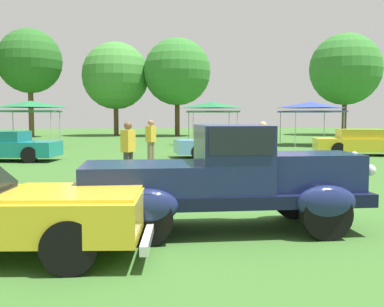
% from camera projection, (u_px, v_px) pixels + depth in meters
% --- Properties ---
extents(ground_plane, '(120.00, 120.00, 0.00)m').
position_uv_depth(ground_plane, '(229.00, 225.00, 7.81)').
color(ground_plane, '#386628').
extents(feature_pickup_truck, '(4.57, 1.84, 1.70)m').
position_uv_depth(feature_pickup_truck, '(227.00, 177.00, 7.36)').
color(feature_pickup_truck, black).
rests_on(feature_pickup_truck, ground_plane).
extents(show_car_teal, '(4.25, 2.30, 1.22)m').
position_uv_depth(show_car_teal, '(7.00, 146.00, 18.70)').
color(show_car_teal, teal).
rests_on(show_car_teal, ground_plane).
extents(show_car_skyblue, '(4.33, 1.96, 1.22)m').
position_uv_depth(show_car_skyblue, '(223.00, 144.00, 20.32)').
color(show_car_skyblue, '#669EDB').
rests_on(show_car_skyblue, ground_plane).
extents(show_car_yellow, '(4.67, 2.53, 1.22)m').
position_uv_depth(show_car_yellow, '(363.00, 143.00, 21.36)').
color(show_car_yellow, yellow).
rests_on(show_car_yellow, ground_plane).
extents(spectator_near_truck, '(0.40, 0.47, 1.69)m').
position_uv_depth(spectator_near_truck, '(128.00, 150.00, 12.58)').
color(spectator_near_truck, '#383838').
rests_on(spectator_near_truck, ground_plane).
extents(spectator_between_cars, '(0.41, 0.47, 1.69)m').
position_uv_depth(spectator_between_cars, '(151.00, 141.00, 17.30)').
color(spectator_between_cars, '#7F7056').
rests_on(spectator_between_cars, ground_plane).
extents(spectator_by_row, '(0.45, 0.46, 1.69)m').
position_uv_depth(spectator_by_row, '(263.00, 149.00, 12.81)').
color(spectator_by_row, '#9E998E').
rests_on(spectator_by_row, ground_plane).
extents(canopy_tent_left_field, '(3.12, 3.12, 2.71)m').
position_uv_depth(canopy_tent_left_field, '(31.00, 106.00, 26.67)').
color(canopy_tent_left_field, '#B7B7BC').
rests_on(canopy_tent_left_field, ground_plane).
extents(canopy_tent_center_field, '(2.98, 2.98, 2.71)m').
position_uv_depth(canopy_tent_center_field, '(212.00, 106.00, 28.75)').
color(canopy_tent_center_field, '#B7B7BC').
rests_on(canopy_tent_center_field, ground_plane).
extents(canopy_tent_right_field, '(3.31, 3.31, 2.71)m').
position_uv_depth(canopy_tent_right_field, '(311.00, 106.00, 28.57)').
color(canopy_tent_right_field, '#B7B7BC').
rests_on(canopy_tent_right_field, ground_plane).
extents(treeline_mid_left, '(5.47, 5.47, 9.24)m').
position_uv_depth(treeline_mid_left, '(30.00, 61.00, 39.17)').
color(treeline_mid_left, brown).
rests_on(treeline_mid_left, ground_plane).
extents(treeline_center, '(6.16, 6.16, 8.60)m').
position_uv_depth(treeline_center, '(116.00, 76.00, 42.23)').
color(treeline_center, brown).
rests_on(treeline_center, ground_plane).
extents(treeline_mid_right, '(6.05, 6.05, 8.82)m').
position_uv_depth(treeline_mid_right, '(177.00, 72.00, 41.38)').
color(treeline_mid_right, '#47331E').
rests_on(treeline_mid_right, ground_plane).
extents(treeline_far_right, '(6.77, 6.77, 9.62)m').
position_uv_depth(treeline_far_right, '(345.00, 69.00, 43.50)').
color(treeline_far_right, brown).
rests_on(treeline_far_right, ground_plane).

